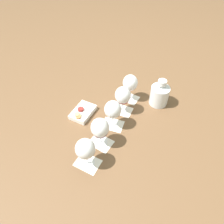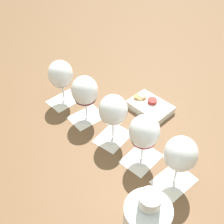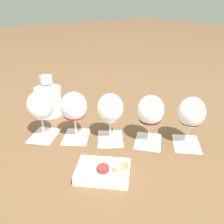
{
  "view_description": "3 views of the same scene",
  "coord_description": "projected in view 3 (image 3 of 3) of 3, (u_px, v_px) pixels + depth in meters",
  "views": [
    {
      "loc": [
        0.7,
        -0.22,
        0.88
      ],
      "look_at": [
        0.0,
        0.0,
        0.11
      ],
      "focal_mm": 32.0,
      "sensor_mm": 36.0,
      "label": 1
    },
    {
      "loc": [
        -0.01,
        0.66,
        0.71
      ],
      "look_at": [
        0.0,
        0.0,
        0.11
      ],
      "focal_mm": 45.0,
      "sensor_mm": 36.0,
      "label": 2
    },
    {
      "loc": [
        -0.44,
        -0.59,
        0.47
      ],
      "look_at": [
        0.0,
        0.0,
        0.11
      ],
      "focal_mm": 38.0,
      "sensor_mm": 36.0,
      "label": 3
    }
  ],
  "objects": [
    {
      "name": "wine_glass_2",
      "position": [
        110.0,
        110.0,
        0.82
      ],
      "size": [
        0.09,
        0.09,
        0.18
      ],
      "color": "white",
      "rests_on": "tasting_card_2"
    },
    {
      "name": "wine_glass_3",
      "position": [
        150.0,
        112.0,
        0.81
      ],
      "size": [
        0.09,
        0.09,
        0.18
      ],
      "color": "white",
      "rests_on": "tasting_card_3"
    },
    {
      "name": "wine_glass_4",
      "position": [
        191.0,
        115.0,
        0.79
      ],
      "size": [
        0.09,
        0.09,
        0.18
      ],
      "color": "white",
      "rests_on": "tasting_card_4"
    },
    {
      "name": "wine_glass_0",
      "position": [
        40.0,
        108.0,
        0.84
      ],
      "size": [
        0.09,
        0.09,
        0.18
      ],
      "color": "white",
      "rests_on": "tasting_card_0"
    },
    {
      "name": "ground_plane",
      "position": [
        111.0,
        140.0,
        0.87
      ],
      "size": [
        8.0,
        8.0,
        0.0
      ],
      "primitive_type": "plane",
      "color": "brown"
    },
    {
      "name": "tasting_card_3",
      "position": [
        148.0,
        141.0,
        0.86
      ],
      "size": [
        0.15,
        0.15,
        0.0
      ],
      "color": "silver",
      "rests_on": "ground_plane"
    },
    {
      "name": "tasting_card_1",
      "position": [
        76.0,
        137.0,
        0.88
      ],
      "size": [
        0.15,
        0.15,
        0.0
      ],
      "color": "silver",
      "rests_on": "ground_plane"
    },
    {
      "name": "ceramic_vase",
      "position": [
        48.0,
        98.0,
        1.02
      ],
      "size": [
        0.11,
        0.11,
        0.18
      ],
      "color": "silver",
      "rests_on": "ground_plane"
    },
    {
      "name": "wine_glass_1",
      "position": [
        74.0,
        108.0,
        0.83
      ],
      "size": [
        0.09,
        0.09,
        0.18
      ],
      "color": "white",
      "rests_on": "tasting_card_1"
    },
    {
      "name": "snack_dish",
      "position": [
        104.0,
        171.0,
        0.69
      ],
      "size": [
        0.18,
        0.18,
        0.04
      ],
      "color": "white",
      "rests_on": "ground_plane"
    },
    {
      "name": "tasting_card_0",
      "position": [
        44.0,
        135.0,
        0.89
      ],
      "size": [
        0.15,
        0.15,
        0.0
      ],
      "color": "silver",
      "rests_on": "ground_plane"
    },
    {
      "name": "tasting_card_4",
      "position": [
        186.0,
        144.0,
        0.84
      ],
      "size": [
        0.15,
        0.15,
        0.0
      ],
      "color": "silver",
      "rests_on": "ground_plane"
    },
    {
      "name": "tasting_card_2",
      "position": [
        110.0,
        139.0,
        0.87
      ],
      "size": [
        0.14,
        0.15,
        0.0
      ],
      "color": "silver",
      "rests_on": "ground_plane"
    }
  ]
}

